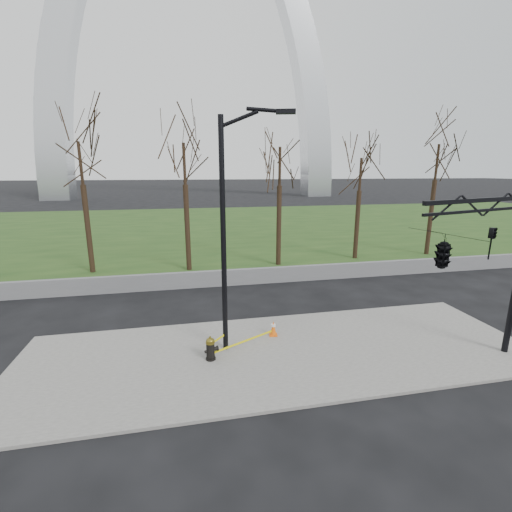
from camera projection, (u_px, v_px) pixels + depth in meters
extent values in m
plane|color=black|center=(281.00, 354.00, 12.47)|extent=(500.00, 500.00, 0.00)
cube|color=slate|center=(281.00, 352.00, 12.46)|extent=(18.00, 6.00, 0.10)
cube|color=#1F3E16|center=(212.00, 226.00, 41.01)|extent=(120.00, 40.00, 0.06)
cube|color=#59595B|center=(243.00, 277.00, 19.97)|extent=(60.00, 0.30, 0.90)
cylinder|color=black|center=(211.00, 358.00, 11.91)|extent=(0.34, 0.34, 0.06)
cylinder|color=black|center=(211.00, 351.00, 11.84)|extent=(0.26, 0.26, 0.60)
cylinder|color=black|center=(216.00, 348.00, 11.92)|extent=(0.23, 0.21, 0.16)
cylinder|color=black|center=(206.00, 352.00, 11.77)|extent=(0.12, 0.12, 0.10)
cylinder|color=brown|center=(210.00, 342.00, 11.77)|extent=(0.30, 0.30, 0.06)
ellipsoid|color=brown|center=(210.00, 341.00, 11.75)|extent=(0.28, 0.28, 0.21)
cylinder|color=brown|center=(210.00, 338.00, 11.72)|extent=(0.06, 0.06, 0.08)
cube|color=#EE5E0C|center=(273.00, 335.00, 13.65)|extent=(0.35, 0.35, 0.03)
cone|color=#EE5E0C|center=(273.00, 328.00, 13.58)|extent=(0.24, 0.24, 0.56)
cylinder|color=white|center=(273.00, 325.00, 13.56)|extent=(0.18, 0.18, 0.09)
cylinder|color=black|center=(223.00, 242.00, 11.73)|extent=(0.18, 0.18, 8.00)
cylinder|color=black|center=(238.00, 119.00, 10.77)|extent=(1.24, 0.48, 0.56)
cylinder|color=black|center=(266.00, 110.00, 10.63)|extent=(1.19, 0.47, 0.22)
cube|color=black|center=(286.00, 112.00, 10.59)|extent=(0.64, 0.39, 0.14)
cube|color=black|center=(484.00, 200.00, 10.10)|extent=(4.87, 1.38, 0.12)
cube|color=black|center=(483.00, 210.00, 10.17)|extent=(4.86, 1.34, 0.08)
imported|color=black|center=(491.00, 244.00, 10.72)|extent=(0.21, 0.24, 1.00)
imported|color=black|center=(443.00, 251.00, 9.78)|extent=(1.14, 2.54, 1.00)
cube|color=yellow|center=(218.00, 339.00, 12.16)|extent=(0.59, 0.66, 0.08)
cube|color=yellow|center=(244.00, 341.00, 12.74)|extent=(2.52, 1.32, 0.08)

